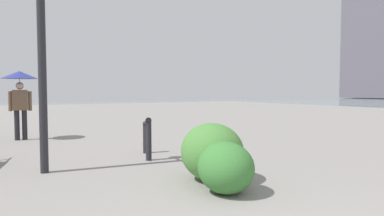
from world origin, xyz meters
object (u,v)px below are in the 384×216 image
at_px(lamppost, 41,28).
at_px(pedestrian, 20,86).
at_px(bollard_mid, 146,136).
at_px(bollard_near, 149,138).

bearing_deg(lamppost, pedestrian, 2.14).
height_order(lamppost, pedestrian, lamppost).
xyz_separation_m(pedestrian, bollard_mid, (-3.76, -2.42, -1.21)).
relative_size(lamppost, bollard_near, 4.21).
relative_size(bollard_near, bollard_mid, 1.20).
distance_m(bollard_near, bollard_mid, 0.82).
xyz_separation_m(pedestrian, bollard_near, (-4.54, -2.17, -1.13)).
distance_m(lamppost, pedestrian, 4.67).
xyz_separation_m(lamppost, pedestrian, (4.57, 0.17, -0.95)).
distance_m(pedestrian, bollard_mid, 4.63).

